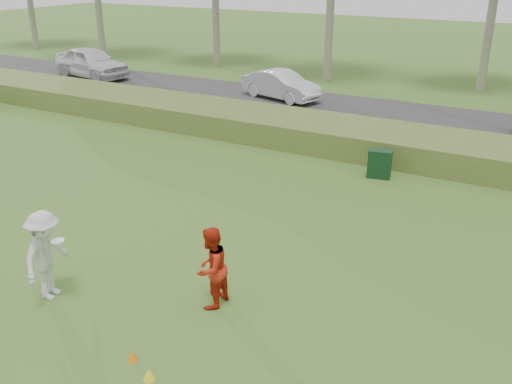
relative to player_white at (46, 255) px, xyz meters
The scene contains 10 objects.
ground 2.67m from the player_white, ahead, with size 120.00×120.00×0.00m, color #375F1F.
reed_strip 12.50m from the player_white, 78.52° to the left, with size 80.00×3.00×0.90m, color #4A6026.
park_road 17.44m from the player_white, 81.80° to the left, with size 80.00×6.00×0.06m, color #2D2D2D.
player_white is the anchor object (origin of this frame).
player_red 3.37m from the player_white, 23.39° to the left, with size 0.83×0.65×1.71m, color red.
cone_orange 3.05m from the player_white, 15.57° to the right, with size 0.19×0.19×0.21m, color orange.
cone_yellow 3.63m from the player_white, 16.89° to the right, with size 0.20×0.20×0.22m, color yellow.
utility_cabinet 10.68m from the player_white, 69.25° to the left, with size 0.72×0.45×0.91m, color black.
car_left 23.34m from the player_white, 131.96° to the left, with size 2.01×4.99×1.70m, color silver.
car_mid 18.24m from the player_white, 101.70° to the left, with size 1.44×4.14×1.36m, color silver.
Camera 1 is at (6.14, -7.02, 6.54)m, focal length 40.00 mm.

